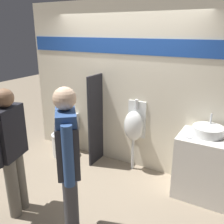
# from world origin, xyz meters

# --- Properties ---
(ground_plane) EXTENTS (16.00, 16.00, 0.00)m
(ground_plane) POSITION_xyz_m (0.00, 0.00, 0.00)
(ground_plane) COLOR gray
(display_wall) EXTENTS (3.78, 0.07, 2.70)m
(display_wall) POSITION_xyz_m (0.00, 0.60, 1.36)
(display_wall) COLOR beige
(display_wall) RESTS_ON ground_plane
(sink_counter) EXTENTS (0.81, 0.57, 0.90)m
(sink_counter) POSITION_xyz_m (1.43, 0.29, 0.45)
(sink_counter) COLOR silver
(sink_counter) RESTS_ON ground_plane
(sink_basin) EXTENTS (0.40, 0.40, 0.26)m
(sink_basin) POSITION_xyz_m (1.38, 0.34, 0.96)
(sink_basin) COLOR silver
(sink_basin) RESTS_ON sink_counter
(cell_phone) EXTENTS (0.07, 0.14, 0.01)m
(cell_phone) POSITION_xyz_m (1.19, 0.17, 0.90)
(cell_phone) COLOR #B7B7BC
(cell_phone) RESTS_ON sink_counter
(divider_near_counter) EXTENTS (0.03, 0.42, 1.55)m
(divider_near_counter) POSITION_xyz_m (-0.43, 0.36, 0.78)
(divider_near_counter) COLOR black
(divider_near_counter) RESTS_ON ground_plane
(urinal_near_counter) EXTENTS (0.32, 0.26, 1.20)m
(urinal_near_counter) POSITION_xyz_m (0.25, 0.45, 0.78)
(urinal_near_counter) COLOR silver
(urinal_near_counter) RESTS_ON ground_plane
(toilet) EXTENTS (0.36, 0.52, 0.91)m
(toilet) POSITION_xyz_m (-1.11, 0.29, 0.33)
(toilet) COLOR silver
(toilet) RESTS_ON ground_plane
(person_in_vest) EXTENTS (0.47, 0.50, 1.74)m
(person_in_vest) POSITION_xyz_m (0.26, -1.21, 1.01)
(person_in_vest) COLOR #3D3D42
(person_in_vest) RESTS_ON ground_plane
(person_with_lanyard) EXTENTS (0.28, 0.55, 1.63)m
(person_with_lanyard) POSITION_xyz_m (-0.59, -1.23, 0.90)
(person_with_lanyard) COLOR #666056
(person_with_lanyard) RESTS_ON ground_plane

